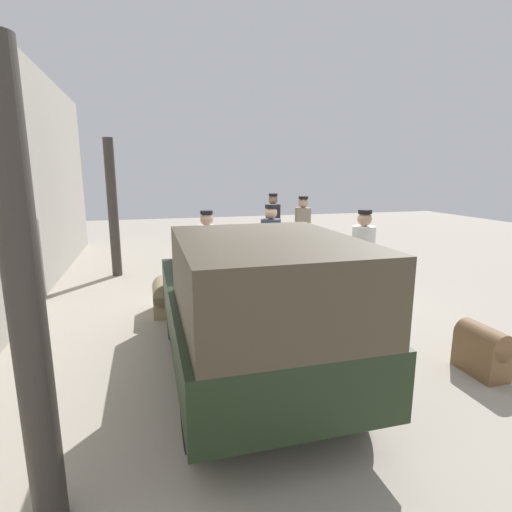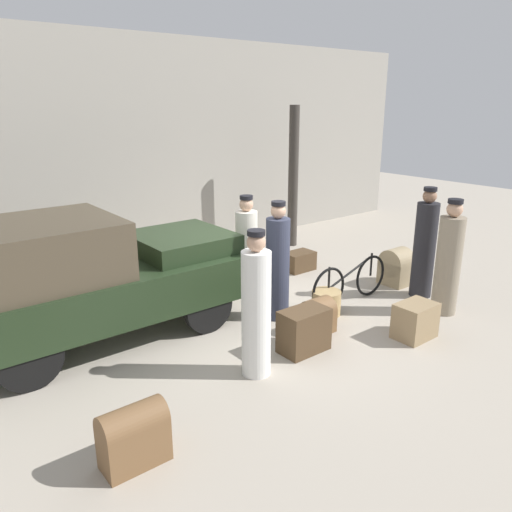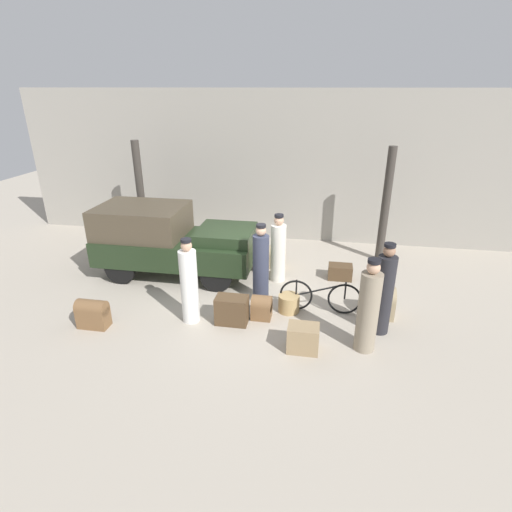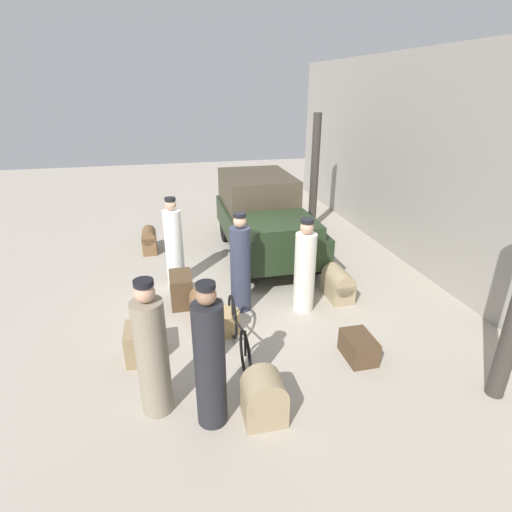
{
  "view_description": "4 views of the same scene",
  "coord_description": "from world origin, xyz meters",
  "px_view_note": "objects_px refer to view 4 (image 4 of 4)",
  "views": [
    {
      "loc": [
        -6.38,
        1.99,
        2.39
      ],
      "look_at": [
        0.2,
        0.2,
        0.95
      ],
      "focal_mm": 28.0,
      "sensor_mm": 36.0,
      "label": 1
    },
    {
      "loc": [
        -4.33,
        -5.5,
        3.22
      ],
      "look_at": [
        0.2,
        0.2,
        0.95
      ],
      "focal_mm": 35.0,
      "sensor_mm": 36.0,
      "label": 2
    },
    {
      "loc": [
        1.64,
        -8.08,
        4.53
      ],
      "look_at": [
        0.2,
        0.2,
        0.95
      ],
      "focal_mm": 28.0,
      "sensor_mm": 36.0,
      "label": 3
    },
    {
      "loc": [
        6.65,
        -1.28,
        3.79
      ],
      "look_at": [
        0.2,
        0.2,
        0.95
      ],
      "focal_mm": 28.0,
      "sensor_mm": 36.0,
      "label": 4
    }
  ],
  "objects_px": {
    "porter_with_bicycle": "(174,246)",
    "suitcase_small_leather": "(149,240)",
    "porter_carrying_trunk": "(152,354)",
    "porter_lifting_near_truck": "(305,269)",
    "suitcase_black_upright": "(264,398)",
    "wicker_basket": "(226,322)",
    "trunk_umber_medium": "(140,343)",
    "truck": "(263,214)",
    "suitcase_tan_flat": "(359,347)",
    "porter_standing_middle": "(241,267)",
    "trunk_barrel_dark": "(201,305)",
    "trunk_large_brown": "(338,284)",
    "trunk_wicker_pale": "(181,289)",
    "bicycle": "(239,334)",
    "conductor_in_dark_uniform": "(210,362)"
  },
  "relations": [
    {
      "from": "conductor_in_dark_uniform",
      "to": "trunk_umber_medium",
      "type": "relative_size",
      "value": 3.27
    },
    {
      "from": "truck",
      "to": "suitcase_tan_flat",
      "type": "bearing_deg",
      "value": 5.21
    },
    {
      "from": "wicker_basket",
      "to": "conductor_in_dark_uniform",
      "type": "distance_m",
      "value": 2.02
    },
    {
      "from": "wicker_basket",
      "to": "porter_with_bicycle",
      "type": "bearing_deg",
      "value": -160.02
    },
    {
      "from": "truck",
      "to": "porter_with_bicycle",
      "type": "bearing_deg",
      "value": -59.67
    },
    {
      "from": "wicker_basket",
      "to": "trunk_barrel_dark",
      "type": "xyz_separation_m",
      "value": [
        -0.54,
        -0.36,
        0.06
      ]
    },
    {
      "from": "bicycle",
      "to": "porter_carrying_trunk",
      "type": "xyz_separation_m",
      "value": [
        0.86,
        -1.2,
        0.47
      ]
    },
    {
      "from": "suitcase_small_leather",
      "to": "suitcase_black_upright",
      "type": "bearing_deg",
      "value": 13.9
    },
    {
      "from": "porter_lifting_near_truck",
      "to": "suitcase_black_upright",
      "type": "xyz_separation_m",
      "value": [
        2.41,
        -1.34,
        -0.46
      ]
    },
    {
      "from": "bicycle",
      "to": "suitcase_tan_flat",
      "type": "distance_m",
      "value": 1.81
    },
    {
      "from": "wicker_basket",
      "to": "suitcase_small_leather",
      "type": "xyz_separation_m",
      "value": [
        -3.85,
        -1.29,
        0.12
      ]
    },
    {
      "from": "porter_carrying_trunk",
      "to": "porter_standing_middle",
      "type": "distance_m",
      "value": 2.66
    },
    {
      "from": "porter_carrying_trunk",
      "to": "trunk_wicker_pale",
      "type": "xyz_separation_m",
      "value": [
        -2.63,
        0.45,
        -0.54
      ]
    },
    {
      "from": "porter_carrying_trunk",
      "to": "trunk_wicker_pale",
      "type": "relative_size",
      "value": 2.76
    },
    {
      "from": "suitcase_small_leather",
      "to": "bicycle",
      "type": "bearing_deg",
      "value": 16.98
    },
    {
      "from": "bicycle",
      "to": "wicker_basket",
      "type": "height_order",
      "value": "bicycle"
    },
    {
      "from": "porter_carrying_trunk",
      "to": "trunk_barrel_dark",
      "type": "height_order",
      "value": "porter_carrying_trunk"
    },
    {
      "from": "porter_lifting_near_truck",
      "to": "trunk_umber_medium",
      "type": "height_order",
      "value": "porter_lifting_near_truck"
    },
    {
      "from": "porter_with_bicycle",
      "to": "trunk_large_brown",
      "type": "bearing_deg",
      "value": 66.69
    },
    {
      "from": "trunk_wicker_pale",
      "to": "suitcase_black_upright",
      "type": "relative_size",
      "value": 0.98
    },
    {
      "from": "porter_carrying_trunk",
      "to": "porter_with_bicycle",
      "type": "relative_size",
      "value": 1.0
    },
    {
      "from": "wicker_basket",
      "to": "porter_carrying_trunk",
      "type": "relative_size",
      "value": 0.25
    },
    {
      "from": "suitcase_small_leather",
      "to": "suitcase_black_upright",
      "type": "xyz_separation_m",
      "value": [
        5.83,
        1.44,
        0.01
      ]
    },
    {
      "from": "porter_lifting_near_truck",
      "to": "trunk_large_brown",
      "type": "xyz_separation_m",
      "value": [
        -0.26,
        0.79,
        -0.5
      ]
    },
    {
      "from": "porter_with_bicycle",
      "to": "suitcase_small_leather",
      "type": "height_order",
      "value": "porter_with_bicycle"
    },
    {
      "from": "truck",
      "to": "conductor_in_dark_uniform",
      "type": "bearing_deg",
      "value": -20.36
    },
    {
      "from": "porter_carrying_trunk",
      "to": "porter_lifting_near_truck",
      "type": "bearing_deg",
      "value": 126.75
    },
    {
      "from": "suitcase_tan_flat",
      "to": "suitcase_black_upright",
      "type": "xyz_separation_m",
      "value": [
        0.85,
        -1.67,
        0.14
      ]
    },
    {
      "from": "porter_with_bicycle",
      "to": "conductor_in_dark_uniform",
      "type": "height_order",
      "value": "conductor_in_dark_uniform"
    },
    {
      "from": "truck",
      "to": "trunk_large_brown",
      "type": "bearing_deg",
      "value": 18.49
    },
    {
      "from": "wicker_basket",
      "to": "trunk_large_brown",
      "type": "xyz_separation_m",
      "value": [
        -0.68,
        2.28,
        0.1
      ]
    },
    {
      "from": "trunk_wicker_pale",
      "to": "conductor_in_dark_uniform",
      "type": "bearing_deg",
      "value": 3.92
    },
    {
      "from": "suitcase_black_upright",
      "to": "truck",
      "type": "bearing_deg",
      "value": 166.3
    },
    {
      "from": "wicker_basket",
      "to": "trunk_umber_medium",
      "type": "bearing_deg",
      "value": -73.85
    },
    {
      "from": "porter_carrying_trunk",
      "to": "trunk_large_brown",
      "type": "xyz_separation_m",
      "value": [
        -2.2,
        3.39,
        -0.55
      ]
    },
    {
      "from": "porter_carrying_trunk",
      "to": "trunk_wicker_pale",
      "type": "distance_m",
      "value": 2.72
    },
    {
      "from": "wicker_basket",
      "to": "trunk_barrel_dark",
      "type": "height_order",
      "value": "trunk_barrel_dark"
    },
    {
      "from": "conductor_in_dark_uniform",
      "to": "trunk_wicker_pale",
      "type": "distance_m",
      "value": 3.03
    },
    {
      "from": "porter_carrying_trunk",
      "to": "suitcase_small_leather",
      "type": "bearing_deg",
      "value": -178.1
    },
    {
      "from": "trunk_umber_medium",
      "to": "trunk_barrel_dark",
      "type": "xyz_separation_m",
      "value": [
        -0.93,
        0.99,
        -0.01
      ]
    },
    {
      "from": "porter_lifting_near_truck",
      "to": "suitcase_small_leather",
      "type": "relative_size",
      "value": 2.84
    },
    {
      "from": "porter_standing_middle",
      "to": "suitcase_small_leather",
      "type": "height_order",
      "value": "porter_standing_middle"
    },
    {
      "from": "truck",
      "to": "conductor_in_dark_uniform",
      "type": "height_order",
      "value": "conductor_in_dark_uniform"
    },
    {
      "from": "porter_with_bicycle",
      "to": "suitcase_small_leather",
      "type": "bearing_deg",
      "value": -163.2
    },
    {
      "from": "trunk_barrel_dark",
      "to": "bicycle",
      "type": "bearing_deg",
      "value": 20.51
    },
    {
      "from": "porter_standing_middle",
      "to": "trunk_barrel_dark",
      "type": "bearing_deg",
      "value": -79.34
    },
    {
      "from": "porter_lifting_near_truck",
      "to": "wicker_basket",
      "type": "bearing_deg",
      "value": -74.05
    },
    {
      "from": "trunk_umber_medium",
      "to": "porter_carrying_trunk",
      "type": "bearing_deg",
      "value": 12.14
    },
    {
      "from": "porter_with_bicycle",
      "to": "truck",
      "type": "bearing_deg",
      "value": 120.33
    },
    {
      "from": "truck",
      "to": "porter_standing_middle",
      "type": "distance_m",
      "value": 2.75
    }
  ]
}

